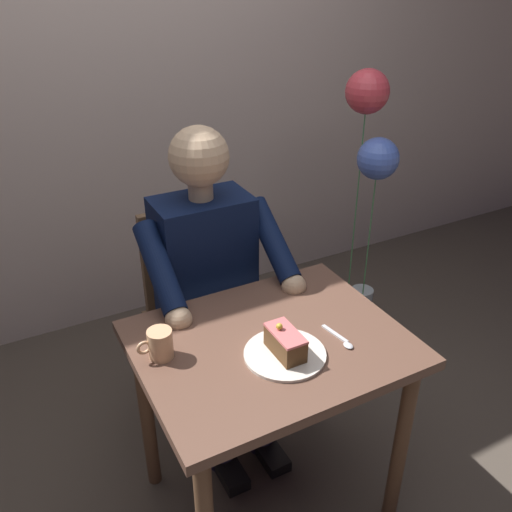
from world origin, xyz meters
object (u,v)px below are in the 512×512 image
object	(u,v)px
chair	(198,305)
seated_person	(213,289)
coffee_cup	(160,344)
dessert_spoon	(342,340)
cake_slice	(286,342)
balloon_display	(370,160)
dining_table	(270,368)

from	to	relation	value
chair	seated_person	bearing A→B (deg)	90.00
seated_person	chair	bearing A→B (deg)	-90.00
chair	seated_person	distance (m)	0.24
coffee_cup	dessert_spoon	world-z (taller)	coffee_cup
cake_slice	balloon_display	size ratio (longest dim) A/B	0.10
chair	balloon_display	xyz separation A→B (m)	(-0.95, -0.12, 0.45)
coffee_cup	dessert_spoon	size ratio (longest dim) A/B	0.77
chair	coffee_cup	world-z (taller)	chair
dining_table	dessert_spoon	world-z (taller)	dessert_spoon
dining_table	coffee_cup	distance (m)	0.38
dining_table	balloon_display	distance (m)	1.24
dining_table	chair	size ratio (longest dim) A/B	0.92
dining_table	balloon_display	size ratio (longest dim) A/B	0.61
seated_person	cake_slice	world-z (taller)	seated_person
chair	balloon_display	size ratio (longest dim) A/B	0.66
dining_table	balloon_display	xyz separation A→B (m)	(-0.95, -0.74, 0.32)
seated_person	dessert_spoon	size ratio (longest dim) A/B	8.92
balloon_display	cake_slice	bearing A→B (deg)	41.07
coffee_cup	dessert_spoon	bearing A→B (deg)	159.87
dessert_spoon	balloon_display	size ratio (longest dim) A/B	0.11
cake_slice	coffee_cup	distance (m)	0.37
seated_person	balloon_display	xyz separation A→B (m)	(-0.95, -0.29, 0.27)
cake_slice	coffee_cup	size ratio (longest dim) A/B	1.29
coffee_cup	seated_person	bearing A→B (deg)	-131.88
chair	cake_slice	size ratio (longest dim) A/B	6.34
dessert_spoon	dining_table	bearing A→B (deg)	-29.58
balloon_display	coffee_cup	bearing A→B (deg)	27.20
coffee_cup	chair	bearing A→B (deg)	-121.59
chair	balloon_display	world-z (taller)	balloon_display
chair	coffee_cup	size ratio (longest dim) A/B	8.15
dining_table	seated_person	bearing A→B (deg)	-90.00
seated_person	cake_slice	bearing A→B (deg)	90.13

